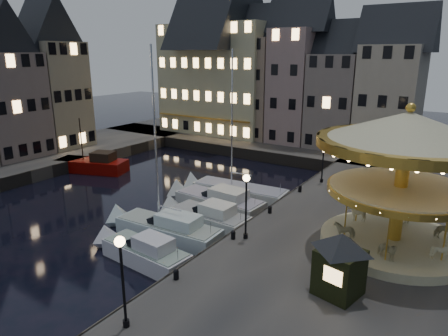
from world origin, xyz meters
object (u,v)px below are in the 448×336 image
Objects in this scene: motorboat_c at (164,228)px; red_fishing_boat at (93,165)px; streetlamp_b at (246,197)px; bollard_b at (233,234)px; bollard_c at (270,209)px; streetlamp_a at (122,269)px; carousel at (405,155)px; motorboat_d at (205,217)px; bollard_d at (300,188)px; bollard_a at (176,274)px; ticket_kiosk at (341,254)px; motorboat_f at (234,191)px; motorboat_b at (141,252)px; streetlamp_c at (323,153)px; motorboat_e at (216,201)px.

motorboat_c is 19.01m from red_fishing_boat.
streetlamp_b is at bearing -17.42° from red_fishing_boat.
bollard_b is 1.00× the size of bollard_c.
streetlamp_a is 16.27m from carousel.
motorboat_d is at bearing 69.13° from motorboat_c.
motorboat_c reaches higher than bollard_d.
bollard_a is (-0.60, 4.00, -2.41)m from streetlamp_a.
streetlamp_b is at bearing -27.55° from motorboat_d.
ticket_kiosk is (11.70, -5.32, 2.78)m from motorboat_d.
red_fishing_boat is (-17.08, -1.58, 0.17)m from motorboat_f.
bollard_b is 0.08× the size of motorboat_b.
bollard_d is (-0.60, 20.00, -2.41)m from streetlamp_a.
streetlamp_a is at bearing -132.62° from ticket_kiosk.
bollard_d is (0.00, 10.50, 0.00)m from bollard_b.
ticket_kiosk is (13.10, -11.66, 2.89)m from motorboat_f.
red_fishing_boat reaches higher than bollard_d.
bollard_c is 0.07× the size of red_fishing_boat.
streetlamp_b is 13.50m from streetlamp_c.
bollard_b is (-0.60, -0.50, -2.41)m from streetlamp_b.
carousel is at bearing 17.72° from motorboat_c.
motorboat_c is 9.60m from motorboat_f.
motorboat_c is (-6.23, 9.35, -3.34)m from streetlamp_a.
motorboat_f is at bearing 102.46° from motorboat_d.
bollard_b is at bearing -35.25° from motorboat_d.
streetlamp_c is 1.17× the size of ticket_kiosk.
bollard_d is at bearing -99.73° from streetlamp_c.
red_fishing_boat is at bearing 162.58° from streetlamp_b.
streetlamp_a is 7.32× the size of bollard_b.
motorboat_e is at bearing 146.66° from ticket_kiosk.
bollard_d is 7.09m from motorboat_e.
motorboat_c is 3.29× the size of ticket_kiosk.
motorboat_f is at bearing 160.59° from carousel.
streetlamp_b reaches higher than motorboat_e.
motorboat_b is at bearing -71.22° from motorboat_c.
streetlamp_c is 0.43× the size of carousel.
streetlamp_c is 0.59× the size of motorboat_b.
motorboat_c is at bearing -24.93° from red_fishing_boat.
motorboat_b is 3.53m from motorboat_c.
motorboat_e is at bearing 96.62° from motorboat_b.
streetlamp_b is 1.17× the size of ticket_kiosk.
motorboat_b is (-4.50, 2.01, -0.96)m from bollard_a.
motorboat_b is at bearing -148.91° from carousel.
carousel is (8.56, -6.11, 5.34)m from bollard_d.
streetlamp_b is 5.14m from bollard_c.
bollard_b is at bearing 163.15° from ticket_kiosk.
bollard_c is at bearing 23.33° from motorboat_d.
ticket_kiosk is (6.71, -2.71, -0.60)m from streetlamp_b.
carousel is (12.95, 1.28, 6.30)m from motorboat_d.
bollard_d is 14.77m from ticket_kiosk.
streetlamp_b is 7.32× the size of bollard_a.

